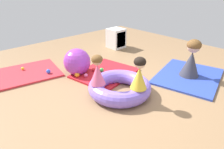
{
  "coord_description": "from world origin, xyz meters",
  "views": [
    {
      "loc": [
        -2.22,
        -2.15,
        1.88
      ],
      "look_at": [
        -0.03,
        0.21,
        0.31
      ],
      "focal_mm": 31.81,
      "sensor_mm": 36.0,
      "label": 1
    }
  ],
  "objects_px": {
    "child_in_yellow": "(139,73)",
    "exercise_ball_large": "(77,62)",
    "play_ball_orange_second": "(127,72)",
    "adult_seated": "(192,59)",
    "play_ball_blue": "(48,71)",
    "play_ball_teal": "(106,75)",
    "child_in_pink": "(97,70)",
    "play_ball_pink": "(86,75)",
    "play_ball_orange": "(77,75)",
    "play_ball_yellow": "(23,69)",
    "play_ball_red": "(94,69)",
    "storage_cube": "(117,38)",
    "inflatable_cushion": "(120,87)",
    "play_ball_green": "(102,70)"
  },
  "relations": [
    {
      "from": "child_in_yellow",
      "to": "exercise_ball_large",
      "type": "height_order",
      "value": "child_in_yellow"
    },
    {
      "from": "child_in_yellow",
      "to": "play_ball_orange_second",
      "type": "relative_size",
      "value": 8.38
    },
    {
      "from": "adult_seated",
      "to": "play_ball_blue",
      "type": "relative_size",
      "value": 8.17
    },
    {
      "from": "play_ball_teal",
      "to": "play_ball_blue",
      "type": "height_order",
      "value": "play_ball_blue"
    },
    {
      "from": "child_in_pink",
      "to": "play_ball_blue",
      "type": "height_order",
      "value": "child_in_pink"
    },
    {
      "from": "child_in_yellow",
      "to": "play_ball_pink",
      "type": "distance_m",
      "value": 1.36
    },
    {
      "from": "play_ball_orange",
      "to": "play_ball_pink",
      "type": "xyz_separation_m",
      "value": [
        0.13,
        -0.13,
        -0.01
      ]
    },
    {
      "from": "play_ball_blue",
      "to": "play_ball_yellow",
      "type": "distance_m",
      "value": 0.65
    },
    {
      "from": "play_ball_teal",
      "to": "play_ball_red",
      "type": "bearing_deg",
      "value": 91.07
    },
    {
      "from": "play_ball_red",
      "to": "play_ball_yellow",
      "type": "xyz_separation_m",
      "value": [
        -1.13,
        1.12,
        -0.01
      ]
    },
    {
      "from": "play_ball_teal",
      "to": "play_ball_pink",
      "type": "distance_m",
      "value": 0.42
    },
    {
      "from": "play_ball_teal",
      "to": "play_ball_yellow",
      "type": "distance_m",
      "value": 1.9
    },
    {
      "from": "adult_seated",
      "to": "storage_cube",
      "type": "relative_size",
      "value": 1.38
    },
    {
      "from": "adult_seated",
      "to": "play_ball_orange_second",
      "type": "xyz_separation_m",
      "value": [
        -0.89,
        0.94,
        -0.34
      ]
    },
    {
      "from": "inflatable_cushion",
      "to": "play_ball_yellow",
      "type": "bearing_deg",
      "value": 113.32
    },
    {
      "from": "child_in_yellow",
      "to": "exercise_ball_large",
      "type": "bearing_deg",
      "value": -125.73
    },
    {
      "from": "play_ball_red",
      "to": "play_ball_orange",
      "type": "bearing_deg",
      "value": 179.87
    },
    {
      "from": "play_ball_orange",
      "to": "play_ball_yellow",
      "type": "relative_size",
      "value": 1.52
    },
    {
      "from": "play_ball_yellow",
      "to": "play_ball_orange_second",
      "type": "bearing_deg",
      "value": -47.35
    },
    {
      "from": "play_ball_blue",
      "to": "exercise_ball_large",
      "type": "bearing_deg",
      "value": -37.91
    },
    {
      "from": "child_in_yellow",
      "to": "play_ball_teal",
      "type": "xyz_separation_m",
      "value": [
        0.18,
        1.0,
        -0.46
      ]
    },
    {
      "from": "play_ball_blue",
      "to": "inflatable_cushion",
      "type": "bearing_deg",
      "value": -69.77
    },
    {
      "from": "play_ball_orange",
      "to": "play_ball_pink",
      "type": "distance_m",
      "value": 0.18
    },
    {
      "from": "child_in_pink",
      "to": "exercise_ball_large",
      "type": "relative_size",
      "value": 0.91
    },
    {
      "from": "adult_seated",
      "to": "play_ball_orange_second",
      "type": "distance_m",
      "value": 1.33
    },
    {
      "from": "play_ball_teal",
      "to": "inflatable_cushion",
      "type": "bearing_deg",
      "value": -109.52
    },
    {
      "from": "inflatable_cushion",
      "to": "adult_seated",
      "type": "xyz_separation_m",
      "value": [
        1.54,
        -0.51,
        0.28
      ]
    },
    {
      "from": "child_in_yellow",
      "to": "play_ball_red",
      "type": "height_order",
      "value": "child_in_yellow"
    },
    {
      "from": "play_ball_teal",
      "to": "play_ball_red",
      "type": "xyz_separation_m",
      "value": [
        -0.01,
        0.41,
        0.0
      ]
    },
    {
      "from": "child_in_pink",
      "to": "play_ball_pink",
      "type": "distance_m",
      "value": 0.88
    },
    {
      "from": "inflatable_cushion",
      "to": "play_ball_red",
      "type": "xyz_separation_m",
      "value": [
        0.21,
        1.02,
        -0.06
      ]
    },
    {
      "from": "play_ball_yellow",
      "to": "storage_cube",
      "type": "relative_size",
      "value": 0.12
    },
    {
      "from": "inflatable_cushion",
      "to": "play_ball_yellow",
      "type": "height_order",
      "value": "inflatable_cushion"
    },
    {
      "from": "play_ball_yellow",
      "to": "play_ball_pink",
      "type": "bearing_deg",
      "value": -56.59
    },
    {
      "from": "child_in_pink",
      "to": "play_ball_orange_second",
      "type": "xyz_separation_m",
      "value": [
        1.01,
        0.26,
        -0.45
      ]
    },
    {
      "from": "play_ball_green",
      "to": "play_ball_red",
      "type": "height_order",
      "value": "play_ball_green"
    },
    {
      "from": "inflatable_cushion",
      "to": "play_ball_pink",
      "type": "xyz_separation_m",
      "value": [
        -0.1,
        0.89,
        -0.05
      ]
    },
    {
      "from": "play_ball_blue",
      "to": "exercise_ball_large",
      "type": "xyz_separation_m",
      "value": [
        0.49,
        -0.38,
        0.2
      ]
    },
    {
      "from": "play_ball_teal",
      "to": "storage_cube",
      "type": "bearing_deg",
      "value": 40.15
    },
    {
      "from": "child_in_yellow",
      "to": "adult_seated",
      "type": "height_order",
      "value": "adult_seated"
    },
    {
      "from": "inflatable_cushion",
      "to": "play_ball_orange_second",
      "type": "xyz_separation_m",
      "value": [
        0.65,
        0.43,
        -0.06
      ]
    },
    {
      "from": "play_ball_orange_second",
      "to": "storage_cube",
      "type": "bearing_deg",
      "value": 52.94
    },
    {
      "from": "play_ball_pink",
      "to": "child_in_pink",
      "type": "bearing_deg",
      "value": -109.82
    },
    {
      "from": "play_ball_red",
      "to": "play_ball_pink",
      "type": "relative_size",
      "value": 0.98
    },
    {
      "from": "exercise_ball_large",
      "to": "storage_cube",
      "type": "relative_size",
      "value": 1.02
    },
    {
      "from": "adult_seated",
      "to": "storage_cube",
      "type": "xyz_separation_m",
      "value": [
        0.26,
        2.46,
        -0.14
      ]
    },
    {
      "from": "play_ball_green",
      "to": "play_ball_yellow",
      "type": "xyz_separation_m",
      "value": [
        -1.23,
        1.27,
        -0.01
      ]
    },
    {
      "from": "child_in_pink",
      "to": "play_ball_teal",
      "type": "distance_m",
      "value": 0.85
    },
    {
      "from": "play_ball_red",
      "to": "play_ball_green",
      "type": "bearing_deg",
      "value": -57.89
    },
    {
      "from": "inflatable_cushion",
      "to": "child_in_yellow",
      "type": "distance_m",
      "value": 0.56
    }
  ]
}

